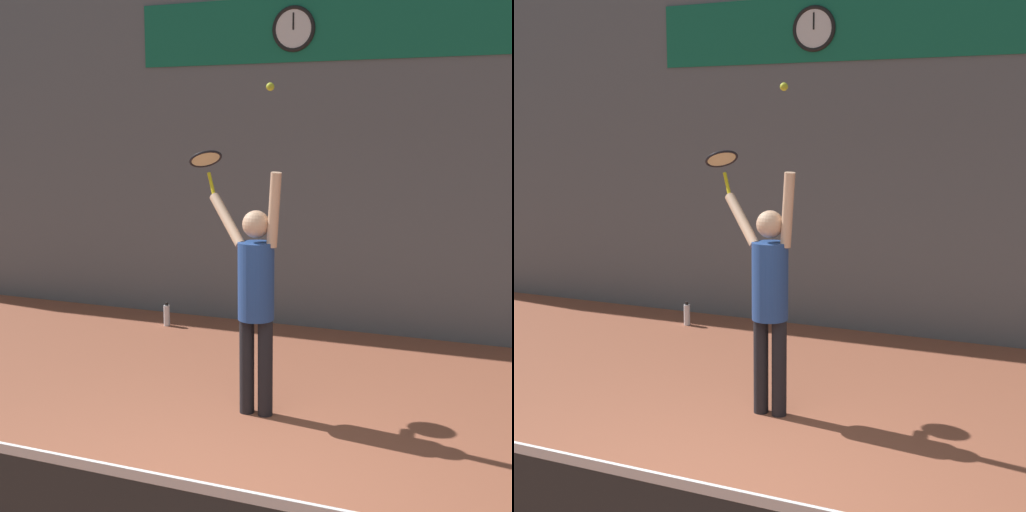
# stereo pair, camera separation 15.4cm
# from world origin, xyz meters

# --- Properties ---
(back_wall) EXTENTS (18.00, 0.10, 5.00)m
(back_wall) POSITION_xyz_m (0.00, 4.82, 2.50)
(back_wall) COLOR slate
(back_wall) RESTS_ON ground_plane
(sponsor_banner) EXTENTS (5.79, 0.02, 0.77)m
(sponsor_banner) POSITION_xyz_m (0.00, 4.76, 3.65)
(sponsor_banner) COLOR #146B4C
(scoreboard_clock) EXTENTS (0.54, 0.05, 0.54)m
(scoreboard_clock) POSITION_xyz_m (-0.86, 4.74, 3.65)
(scoreboard_clock) COLOR white
(tennis_player) EXTENTS (0.84, 0.53, 2.12)m
(tennis_player) POSITION_xyz_m (-0.23, 1.91, 1.10)
(tennis_player) COLOR black
(tennis_player) RESTS_ON ground_plane
(tennis_racket) EXTENTS (0.41, 0.41, 0.42)m
(tennis_racket) POSITION_xyz_m (-0.89, 2.34, 2.17)
(tennis_racket) COLOR yellow
(tennis_ball) EXTENTS (0.07, 0.07, 0.07)m
(tennis_ball) POSITION_xyz_m (-0.08, 1.85, 2.79)
(tennis_ball) COLOR #CCDB2D
(water_bottle) EXTENTS (0.08, 0.08, 0.30)m
(water_bottle) POSITION_xyz_m (-2.34, 4.16, 0.14)
(water_bottle) COLOR silver
(water_bottle) RESTS_ON ground_plane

